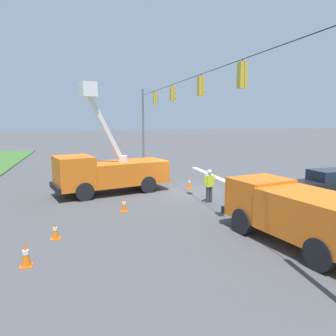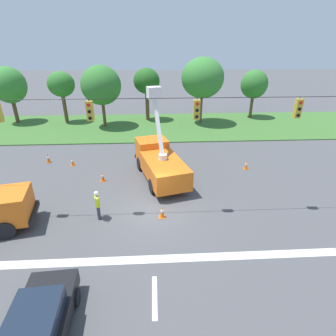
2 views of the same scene
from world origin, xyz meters
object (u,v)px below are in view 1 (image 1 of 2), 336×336
sedan_black (328,183)px  traffic_cone_mid_right (88,170)px  utility_truck_support_near (300,212)px  traffic_cone_foreground_right (124,204)px  utility_truck_bucket_lift (109,171)px  traffic_cone_far_left (55,230)px  traffic_cone_lane_edge_b (189,183)px  traffic_cone_lane_edge_a (26,254)px  road_worker (209,184)px

sedan_black → traffic_cone_mid_right: sedan_black is taller
utility_truck_support_near → traffic_cone_foreground_right: (5.76, 5.40, -0.84)m
utility_truck_bucket_lift → utility_truck_support_near: (-9.88, -5.77, -0.16)m
utility_truck_bucket_lift → sedan_black: bearing=-109.5°
utility_truck_support_near → sedan_black: bearing=-46.8°
utility_truck_bucket_lift → traffic_cone_far_left: utility_truck_bucket_lift is taller
traffic_cone_lane_edge_b → utility_truck_bucket_lift: bearing=90.2°
utility_truck_support_near → traffic_cone_mid_right: bearing=22.2°
traffic_cone_mid_right → traffic_cone_foreground_right: bearing=-172.5°
traffic_cone_mid_right → traffic_cone_lane_edge_a: 16.31m
traffic_cone_mid_right → sedan_black: bearing=-130.7°
utility_truck_support_near → traffic_cone_far_left: bearing=71.3°
utility_truck_support_near → traffic_cone_mid_right: (16.81, 6.86, -0.86)m
traffic_cone_foreground_right → traffic_cone_lane_edge_b: 6.25m
sedan_black → traffic_cone_lane_edge_a: size_ratio=5.54×
utility_truck_bucket_lift → traffic_cone_lane_edge_b: utility_truck_bucket_lift is taller
road_worker → traffic_cone_mid_right: 12.12m
utility_truck_bucket_lift → utility_truck_support_near: utility_truck_bucket_lift is taller
utility_truck_support_near → traffic_cone_foreground_right: size_ratio=8.81×
traffic_cone_mid_right → traffic_cone_lane_edge_a: size_ratio=0.87×
traffic_cone_far_left → traffic_cone_lane_edge_b: bearing=-47.0°
utility_truck_bucket_lift → traffic_cone_far_left: 7.58m
traffic_cone_mid_right → traffic_cone_far_left: 14.07m
utility_truck_support_near → traffic_cone_far_left: size_ratio=9.47×
traffic_cone_lane_edge_a → utility_truck_support_near: bearing=-94.0°
sedan_black → traffic_cone_mid_right: size_ratio=6.37×
utility_truck_support_near → road_worker: bearing=7.4°
utility_truck_bucket_lift → traffic_cone_lane_edge_a: size_ratio=8.88×
sedan_black → utility_truck_support_near: bearing=133.2°
utility_truck_bucket_lift → traffic_cone_mid_right: 7.08m
traffic_cone_lane_edge_a → traffic_cone_far_left: size_ratio=1.18×
traffic_cone_lane_edge_b → road_worker: bearing=178.5°
utility_truck_bucket_lift → road_worker: 6.11m
traffic_cone_lane_edge_b → utility_truck_support_near: bearing=-175.8°
road_worker → utility_truck_bucket_lift: bearing=54.3°
utility_truck_bucket_lift → traffic_cone_lane_edge_a: bearing=160.7°
utility_truck_bucket_lift → traffic_cone_far_left: bearing=160.1°
traffic_cone_mid_right → traffic_cone_lane_edge_b: (-6.90, -6.13, 0.02)m
traffic_cone_lane_edge_a → traffic_cone_lane_edge_b: 12.43m
utility_truck_bucket_lift → traffic_cone_lane_edge_a: utility_truck_bucket_lift is taller
sedan_black → utility_truck_bucket_lift: bearing=70.5°
road_worker → traffic_cone_far_left: bearing=115.1°
utility_truck_support_near → traffic_cone_lane_edge_a: bearing=86.0°
road_worker → traffic_cone_mid_right: bearing=30.0°
traffic_cone_mid_right → utility_truck_bucket_lift: bearing=-171.1°
utility_truck_support_near → utility_truck_bucket_lift: bearing=30.3°
utility_truck_support_near → sedan_black: utility_truck_support_near is taller
utility_truck_bucket_lift → traffic_cone_foreground_right: bearing=-174.9°
utility_truck_support_near → road_worker: utility_truck_support_near is taller
utility_truck_bucket_lift → traffic_cone_lane_edge_b: 5.14m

